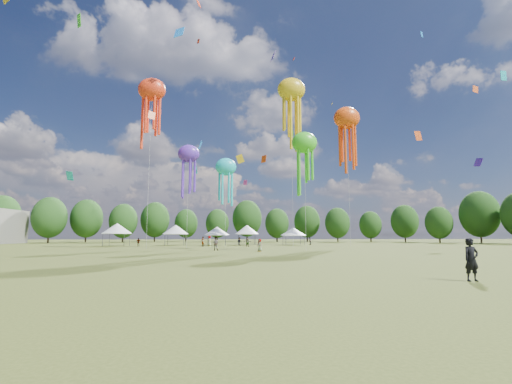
{
  "coord_description": "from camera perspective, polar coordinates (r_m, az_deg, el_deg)",
  "views": [
    {
      "loc": [
        -2.22,
        -17.48,
        2.08
      ],
      "look_at": [
        0.57,
        15.0,
        6.0
      ],
      "focal_mm": 25.03,
      "sensor_mm": 36.0,
      "label": 1
    }
  ],
  "objects": [
    {
      "name": "observer_main",
      "position": [
        19.12,
        31.19,
        -9.21
      ],
      "size": [
        0.74,
        0.52,
        1.94
      ],
      "primitive_type": "imported",
      "rotation": [
        0.0,
        0.0,
        0.08
      ],
      "color": "black",
      "rests_on": "ground"
    },
    {
      "name": "festival_tents",
      "position": [
        72.06,
        -7.76,
        -6.04
      ],
      "size": [
        39.71,
        9.67,
        4.24
      ],
      "color": "#47474C",
      "rests_on": "ground"
    },
    {
      "name": "spectators_far",
      "position": [
        65.56,
        -3.49,
        -7.94
      ],
      "size": [
        33.8,
        30.4,
        1.88
      ],
      "color": "gray",
      "rests_on": "ground"
    },
    {
      "name": "small_kites",
      "position": [
        67.6,
        -2.83,
        15.98
      ],
      "size": [
        76.79,
        62.9,
        47.06
      ],
      "color": "#592ABA",
      "rests_on": "ground"
    },
    {
      "name": "spectator_near",
      "position": [
        48.61,
        -6.47,
        -8.19
      ],
      "size": [
        1.04,
        0.91,
        1.82
      ],
      "primitive_type": "imported",
      "rotation": [
        0.0,
        0.0,
        2.86
      ],
      "color": "gray",
      "rests_on": "ground"
    },
    {
      "name": "show_kites",
      "position": [
        62.94,
        3.42,
        10.49
      ],
      "size": [
        40.09,
        23.83,
        30.29
      ],
      "color": "#592ABA",
      "rests_on": "ground"
    },
    {
      "name": "treeline",
      "position": [
        80.13,
        -6.1,
        -3.62
      ],
      "size": [
        201.57,
        95.24,
        13.43
      ],
      "color": "#38281C",
      "rests_on": "ground"
    },
    {
      "name": "ground",
      "position": [
        17.74,
        2.38,
        -13.59
      ],
      "size": [
        300.0,
        300.0,
        0.0
      ],
      "primitive_type": "plane",
      "color": "#384416",
      "rests_on": "ground"
    }
  ]
}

